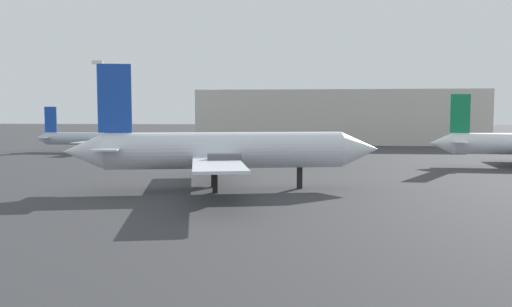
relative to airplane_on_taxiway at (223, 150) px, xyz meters
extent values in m
cylinder|color=silver|center=(0.28, 0.06, 0.00)|extent=(22.58, 8.31, 3.46)
cone|color=silver|center=(13.05, 2.95, 0.00)|extent=(4.48, 4.22, 3.46)
cone|color=silver|center=(-12.48, -2.82, 0.00)|extent=(4.48, 4.22, 3.46)
cube|color=silver|center=(-0.81, -0.18, -0.52)|extent=(10.17, 28.59, 0.23)
cube|color=silver|center=(-10.16, -2.30, 0.35)|extent=(3.99, 8.30, 0.15)
cube|color=#1947B2|center=(-9.70, -2.19, 4.89)|extent=(3.03, 0.95, 6.31)
cylinder|color=#4C4C54|center=(-1.34, 5.23, -0.69)|extent=(3.16, 2.30, 1.71)
cylinder|color=#4C4C54|center=(1.04, -5.30, -0.69)|extent=(3.16, 2.30, 1.71)
cube|color=black|center=(7.27, 1.64, -2.75)|extent=(0.57, 0.57, 2.05)
cube|color=black|center=(-1.23, 1.67, -2.75)|extent=(0.57, 0.57, 2.05)
cube|color=black|center=(-0.39, -2.04, -2.75)|extent=(0.57, 0.57, 2.05)
cone|color=white|center=(26.14, 25.64, -0.66)|extent=(3.35, 3.08, 2.90)
cube|color=white|center=(28.13, 25.53, -0.37)|extent=(2.32, 6.86, 0.13)
cube|color=#147F4C|center=(28.54, 25.50, 3.43)|extent=(2.58, 0.39, 5.29)
cylinder|color=#B2BCCC|center=(-29.51, 44.03, -1.30)|extent=(22.80, 3.29, 2.32)
cone|color=#B2BCCC|center=(-16.88, 43.49, -1.30)|extent=(2.65, 2.43, 2.32)
cone|color=#B2BCCC|center=(-42.14, 44.57, -1.30)|extent=(2.65, 2.43, 2.32)
cube|color=#B2BCCC|center=(-30.64, 44.08, -1.64)|extent=(3.56, 16.55, 0.17)
cube|color=#B2BCCC|center=(-40.50, 44.50, -1.06)|extent=(2.00, 6.17, 0.12)
cube|color=#1947B2|center=(-40.13, 44.48, 2.24)|extent=(2.33, 0.32, 4.74)
cylinder|color=#4C4C54|center=(-29.83, 47.17, -1.76)|extent=(2.23, 1.40, 1.31)
cylinder|color=#4C4C54|center=(-30.10, 40.93, -1.76)|extent=(2.23, 1.40, 1.31)
cube|color=black|center=(-22.25, 43.72, -3.12)|extent=(0.38, 0.38, 1.32)
cube|color=black|center=(-30.58, 45.53, -3.12)|extent=(0.38, 0.38, 1.32)
cube|color=black|center=(-30.71, 42.63, -3.12)|extent=(0.38, 0.38, 1.32)
cylinder|color=slate|center=(-38.20, 62.17, 5.11)|extent=(0.50, 0.50, 17.77)
cube|color=#F2EACC|center=(-38.20, 62.17, 14.40)|extent=(2.40, 0.50, 0.80)
cube|color=beige|center=(14.38, 77.46, 2.43)|extent=(64.95, 18.29, 12.40)
camera|label=1|loc=(8.52, -49.47, 3.65)|focal=37.11mm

